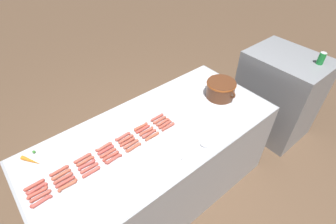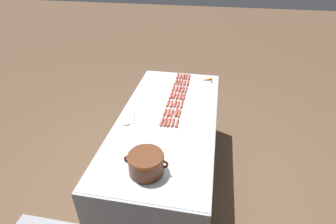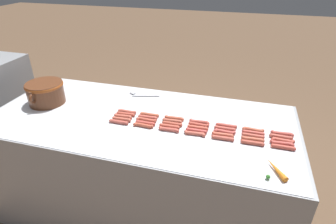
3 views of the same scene
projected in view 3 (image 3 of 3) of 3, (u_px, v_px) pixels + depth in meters
The scene contains 40 objects.
ground_plane at pixel (145, 205), 2.36m from camera, with size 20.00×20.00×0.00m, color brown.
griddle_counter at pixel (143, 166), 2.15m from camera, with size 0.97×2.14×0.87m.
hot_dog_0 at pixel (283, 147), 1.62m from camera, with size 0.03×0.14×0.02m.
hot_dog_1 at pixel (252, 143), 1.65m from camera, with size 0.03×0.14×0.02m.
hot_dog_2 at pixel (223, 138), 1.70m from camera, with size 0.03×0.14×0.02m.
hot_dog_3 at pixel (195, 133), 1.74m from camera, with size 0.03×0.14×0.02m.
hot_dog_4 at pixel (169, 129), 1.78m from camera, with size 0.03×0.14×0.02m.
hot_dog_5 at pixel (143, 125), 1.83m from camera, with size 0.03×0.14×0.02m.
hot_dog_6 at pixel (119, 122), 1.86m from camera, with size 0.03×0.14×0.02m.
hot_dog_7 at pixel (282, 143), 1.65m from camera, with size 0.03×0.14×0.02m.
hot_dog_8 at pixel (253, 139), 1.69m from camera, with size 0.03×0.14×0.02m.
hot_dog_9 at pixel (223, 135), 1.73m from camera, with size 0.03×0.14×0.02m.
hot_dog_10 at pixel (196, 131), 1.77m from camera, with size 0.02×0.14×0.02m.
hot_dog_11 at pixel (169, 126), 1.82m from camera, with size 0.03×0.14×0.02m.
hot_dog_12 at pixel (145, 123), 1.85m from camera, with size 0.03×0.14×0.02m.
hot_dog_13 at pixel (122, 119), 1.90m from camera, with size 0.03×0.14×0.02m.
hot_dog_14 at pixel (283, 141), 1.68m from camera, with size 0.03×0.14×0.02m.
hot_dog_15 at pixel (253, 136), 1.72m from camera, with size 0.03×0.14×0.02m.
hot_dog_16 at pixel (225, 132), 1.76m from camera, with size 0.03×0.14×0.02m.
hot_dog_17 at pixel (198, 128), 1.80m from camera, with size 0.03×0.14×0.02m.
hot_dog_18 at pixel (172, 124), 1.84m from camera, with size 0.03×0.14×0.02m.
hot_dog_19 at pixel (147, 120), 1.89m from camera, with size 0.03×0.14×0.02m.
hot_dog_20 at pixel (123, 116), 1.93m from camera, with size 0.03×0.14×0.02m.
hot_dog_21 at pixel (281, 137), 1.71m from camera, with size 0.03×0.14×0.02m.
hot_dog_22 at pixel (253, 133), 1.75m from camera, with size 0.03×0.14×0.02m.
hot_dog_23 at pixel (225, 129), 1.79m from camera, with size 0.03×0.14×0.02m.
hot_dog_24 at pixel (199, 125), 1.83m from camera, with size 0.03×0.14×0.02m.
hot_dog_25 at pixel (172, 121), 1.88m from camera, with size 0.03×0.14×0.02m.
hot_dog_26 at pixel (148, 117), 1.92m from camera, with size 0.03×0.14×0.02m.
hot_dog_27 at pixel (126, 114), 1.96m from camera, with size 0.03×0.14×0.02m.
hot_dog_28 at pixel (282, 134), 1.74m from camera, with size 0.03×0.14×0.02m.
hot_dog_29 at pixel (253, 130), 1.78m from camera, with size 0.03×0.14×0.02m.
hot_dog_30 at pixel (226, 126), 1.82m from camera, with size 0.03×0.14×0.02m.
hot_dog_31 at pixel (199, 122), 1.87m from camera, with size 0.03×0.14×0.02m.
hot_dog_32 at pixel (174, 118), 1.91m from camera, with size 0.03×0.14×0.02m.
hot_dog_33 at pixel (150, 115), 1.95m from camera, with size 0.03×0.14×0.02m.
hot_dog_34 at pixel (127, 112), 1.99m from camera, with size 0.03×0.14×0.02m.
bean_pot at pixel (45, 92), 2.10m from camera, with size 0.34×0.28×0.17m.
serving_spoon at pixel (137, 93), 2.27m from camera, with size 0.11×0.27×0.02m.
carrot at pixel (276, 169), 1.44m from camera, with size 0.17×0.11×0.03m.
Camera 3 is at (-1.56, -0.65, 1.85)m, focal length 29.57 mm.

